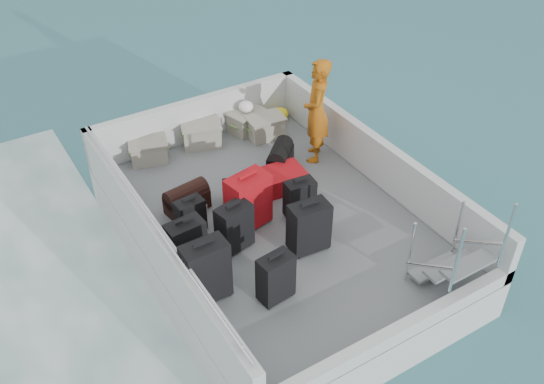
{
  "coord_description": "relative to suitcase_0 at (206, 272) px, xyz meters",
  "views": [
    {
      "loc": [
        -3.35,
        -5.37,
        5.92
      ],
      "look_at": [
        0.01,
        0.11,
        1.0
      ],
      "focal_mm": 40.0,
      "sensor_mm": 36.0,
      "label": 1
    }
  ],
  "objects": [
    {
      "name": "crate_1",
      "position": [
        1.4,
        2.99,
        -0.22
      ],
      "size": [
        0.69,
        0.57,
        0.35
      ],
      "primitive_type": "cube",
      "rotation": [
        0.0,
        0.0,
        -0.33
      ],
      "color": "gray",
      "rests_on": "deck"
    },
    {
      "name": "suitcase_2",
      "position": [
        0.32,
        1.12,
        -0.13
      ],
      "size": [
        0.39,
        0.25,
        0.54
      ],
      "primitive_type": "cube",
      "rotation": [
        0.0,
        0.0,
        0.09
      ],
      "color": "black",
      "rests_on": "deck"
    },
    {
      "name": "ground",
      "position": [
        1.43,
        0.79,
        -1.02
      ],
      "size": [
        160.0,
        160.0,
        0.0
      ],
      "primitive_type": "plane",
      "color": "#1C5262",
      "rests_on": "ground"
    },
    {
      "name": "suitcase_4",
      "position": [
        0.68,
        0.58,
        -0.07
      ],
      "size": [
        0.49,
        0.35,
        0.66
      ],
      "primitive_type": "cube",
      "rotation": [
        0.0,
        0.0,
        0.2
      ],
      "color": "black",
      "rests_on": "deck"
    },
    {
      "name": "crate_3",
      "position": [
        2.38,
        2.66,
        -0.23
      ],
      "size": [
        0.59,
        0.43,
        0.34
      ],
      "primitive_type": "cube",
      "rotation": [
        0.0,
        0.0,
        -0.09
      ],
      "color": "gray",
      "rests_on": "deck"
    },
    {
      "name": "suitcase_8",
      "position": [
        1.83,
        1.37,
        -0.26
      ],
      "size": [
        0.76,
        0.54,
        0.29
      ],
      "primitive_type": "cube",
      "rotation": [
        0.0,
        0.0,
        1.48
      ],
      "color": "red",
      "rests_on": "deck"
    },
    {
      "name": "crate_2",
      "position": [
        2.22,
        2.99,
        -0.24
      ],
      "size": [
        0.62,
        0.51,
        0.33
      ],
      "primitive_type": "cube",
      "rotation": [
        0.0,
        0.0,
        0.27
      ],
      "color": "gray",
      "rests_on": "deck"
    },
    {
      "name": "yellow_bag",
      "position": [
        2.88,
        2.99,
        -0.29
      ],
      "size": [
        0.28,
        0.26,
        0.22
      ],
      "primitive_type": "ellipsoid",
      "color": "yellow",
      "rests_on": "deck"
    },
    {
      "name": "suitcase_1",
      "position": [
        0.02,
        0.58,
        -0.06
      ],
      "size": [
        0.48,
        0.29,
        0.69
      ],
      "primitive_type": "cube",
      "rotation": [
        0.0,
        0.0,
        0.07
      ],
      "color": "black",
      "rests_on": "deck"
    },
    {
      "name": "duffel_0",
      "position": [
        0.49,
        1.59,
        -0.24
      ],
      "size": [
        0.63,
        0.38,
        0.32
      ],
      "primitive_type": null,
      "rotation": [
        0.0,
        0.0,
        0.14
      ],
      "color": "black",
      "rests_on": "deck"
    },
    {
      "name": "deck_fittings",
      "position": [
        1.78,
        0.47,
        -0.03
      ],
      "size": [
        3.6,
        5.0,
        0.9
      ],
      "color": "silver",
      "rests_on": "deck"
    },
    {
      "name": "suitcase_7",
      "position": [
        1.74,
        0.69,
        -0.12
      ],
      "size": [
        0.42,
        0.27,
        0.57
      ],
      "primitive_type": "cube",
      "rotation": [
        0.0,
        0.0,
        -0.1
      ],
      "color": "black",
      "rests_on": "deck"
    },
    {
      "name": "deck",
      "position": [
        1.43,
        0.79,
        -0.41
      ],
      "size": [
        3.3,
        4.7,
        0.02
      ],
      "primitive_type": "cube",
      "color": "slate",
      "rests_on": "ferry_hull"
    },
    {
      "name": "duffel_2",
      "position": [
        2.12,
        1.79,
        -0.24
      ],
      "size": [
        0.6,
        0.59,
        0.32
      ],
      "primitive_type": null,
      "rotation": [
        0.0,
        0.0,
        0.76
      ],
      "color": "black",
      "rests_on": "deck"
    },
    {
      "name": "passenger",
      "position": [
        2.73,
        1.76,
        0.41
      ],
      "size": [
        0.66,
        0.71,
        1.63
      ],
      "primitive_type": "imported",
      "rotation": [
        0.0,
        0.0,
        -2.19
      ],
      "color": "orange",
      "rests_on": "deck"
    },
    {
      "name": "suitcase_5",
      "position": [
        1.06,
        0.89,
        -0.01
      ],
      "size": [
        0.62,
        0.44,
        0.77
      ],
      "primitive_type": "cube",
      "rotation": [
        0.0,
        0.0,
        0.19
      ],
      "color": "red",
      "rests_on": "deck"
    },
    {
      "name": "suitcase_0",
      "position": [
        0.0,
        0.0,
        0.0
      ],
      "size": [
        0.52,
        0.3,
        0.8
      ],
      "primitive_type": "cube",
      "rotation": [
        0.0,
        0.0,
        0.01
      ],
      "color": "black",
      "rests_on": "deck"
    },
    {
      "name": "ferry_hull",
      "position": [
        1.43,
        0.79,
        -0.72
      ],
      "size": [
        3.6,
        5.0,
        0.6
      ],
      "primitive_type": "cube",
      "color": "silver",
      "rests_on": "ground"
    },
    {
      "name": "suitcase_3",
      "position": [
        0.67,
        -0.43,
        -0.09
      ],
      "size": [
        0.44,
        0.29,
        0.63
      ],
      "primitive_type": "cube",
      "rotation": [
        0.0,
        0.0,
        0.12
      ],
      "color": "black",
      "rests_on": "deck"
    },
    {
      "name": "duffel_1",
      "position": [
        1.17,
        1.37,
        -0.24
      ],
      "size": [
        0.49,
        0.42,
        0.32
      ],
      "primitive_type": null,
      "rotation": [
        0.0,
        0.0,
        -0.33
      ],
      "color": "black",
      "rests_on": "deck"
    },
    {
      "name": "crate_0",
      "position": [
        0.5,
        2.99,
        -0.24
      ],
      "size": [
        0.62,
        0.51,
        0.33
      ],
      "primitive_type": "cube",
      "rotation": [
        0.0,
        0.0,
        -0.29
      ],
      "color": "gray",
      "rests_on": "deck"
    },
    {
      "name": "white_bag",
      "position": [
        2.22,
        2.99,
        0.02
      ],
      "size": [
        0.24,
        0.24,
        0.18
      ],
      "primitive_type": "ellipsoid",
      "color": "white",
      "rests_on": "crate_2"
    },
    {
      "name": "suitcase_6",
      "position": [
        1.47,
        0.08,
        -0.06
      ],
      "size": [
        0.52,
        0.34,
        0.69
      ],
      "primitive_type": "cube",
      "rotation": [
        0.0,
        0.0,
        -0.08
      ],
      "color": "black",
      "rests_on": "deck"
    }
  ]
}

